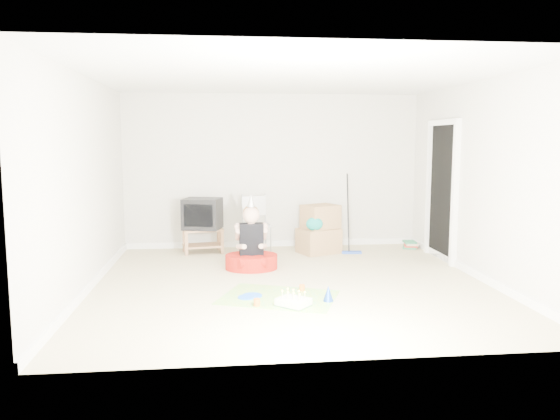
{
  "coord_description": "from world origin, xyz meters",
  "views": [
    {
      "loc": [
        -0.87,
        -6.76,
        1.82
      ],
      "look_at": [
        -0.1,
        0.4,
        0.9
      ],
      "focal_mm": 35.0,
      "sensor_mm": 36.0,
      "label": 1
    }
  ],
  "objects": [
    {
      "name": "book_pile",
      "position": [
        2.32,
        2.07,
        0.06
      ],
      "size": [
        0.31,
        0.35,
        0.13
      ],
      "color": "#297B4F",
      "rests_on": "ground"
    },
    {
      "name": "party_mat",
      "position": [
        -0.23,
        -0.61,
        0.0
      ],
      "size": [
        1.55,
        1.35,
        0.01
      ],
      "primitive_type": "cube",
      "rotation": [
        0.0,
        0.0,
        -0.38
      ],
      "color": "#DE2E7F",
      "rests_on": "ground"
    },
    {
      "name": "orange_cup_near",
      "position": [
        0.09,
        -0.38,
        0.04
      ],
      "size": [
        0.08,
        0.08,
        0.08
      ],
      "primitive_type": "cylinder",
      "rotation": [
        0.0,
        0.0,
        -0.34
      ],
      "color": "orange",
      "rests_on": "party_mat"
    },
    {
      "name": "floor_mop",
      "position": [
        1.21,
        1.75,
        0.26
      ],
      "size": [
        0.33,
        0.42,
        1.27
      ],
      "color": "#2447B6",
      "rests_on": "ground"
    },
    {
      "name": "blue_plate_far",
      "position": [
        -0.6,
        -0.6,
        0.01
      ],
      "size": [
        0.27,
        0.27,
        0.01
      ],
      "primitive_type": "cylinder",
      "rotation": [
        0.0,
        0.0,
        -0.41
      ],
      "color": "blue",
      "rests_on": "party_mat"
    },
    {
      "name": "blue_party_hat",
      "position": [
        0.32,
        -0.84,
        0.09
      ],
      "size": [
        0.17,
        0.17,
        0.18
      ],
      "primitive_type": "cone",
      "rotation": [
        0.0,
        0.0,
        -0.51
      ],
      "color": "#1946B1",
      "rests_on": "party_mat"
    },
    {
      "name": "seated_woman",
      "position": [
        -0.46,
        0.86,
        0.23
      ],
      "size": [
        0.76,
        0.76,
        1.07
      ],
      "color": "#B41B10",
      "rests_on": "ground"
    },
    {
      "name": "doorway_recess",
      "position": [
        2.48,
        1.2,
        1.02
      ],
      "size": [
        0.02,
        0.9,
        2.05
      ],
      "primitive_type": "cube",
      "color": "black",
      "rests_on": "ground"
    },
    {
      "name": "folding_chair",
      "position": [
        -0.32,
        1.97,
        0.46
      ],
      "size": [
        0.48,
        0.47,
        0.95
      ],
      "color": "gray",
      "rests_on": "ground"
    },
    {
      "name": "tv_stand",
      "position": [
        -1.18,
        2.07,
        0.24
      ],
      "size": [
        0.69,
        0.5,
        0.39
      ],
      "color": "#9A6A45",
      "rests_on": "ground"
    },
    {
      "name": "ground",
      "position": [
        0.0,
        0.0,
        0.0
      ],
      "size": [
        5.0,
        5.0,
        0.0
      ],
      "primitive_type": "plane",
      "color": "beige",
      "rests_on": "ground"
    },
    {
      "name": "blue_plate_near",
      "position": [
        -0.53,
        -0.54,
        0.01
      ],
      "size": [
        0.3,
        0.3,
        0.01
      ],
      "primitive_type": "cylinder",
      "rotation": [
        0.0,
        0.0,
        -0.33
      ],
      "color": "blue",
      "rests_on": "party_mat"
    },
    {
      "name": "cardboard_boxes",
      "position": [
        0.7,
        1.86,
        0.37
      ],
      "size": [
        0.75,
        0.69,
        0.78
      ],
      "color": "#A77D51",
      "rests_on": "ground"
    },
    {
      "name": "orange_cup_far",
      "position": [
        -0.5,
        -0.93,
        0.05
      ],
      "size": [
        0.1,
        0.1,
        0.08
      ],
      "primitive_type": "cylinder",
      "rotation": [
        0.0,
        0.0,
        -0.54
      ],
      "color": "orange",
      "rests_on": "party_mat"
    },
    {
      "name": "crt_tv",
      "position": [
        -1.18,
        2.07,
        0.64
      ],
      "size": [
        0.68,
        0.61,
        0.5
      ],
      "primitive_type": "cube",
      "rotation": [
        0.0,
        0.0,
        -0.25
      ],
      "color": "black",
      "rests_on": "tv_stand"
    },
    {
      "name": "birthday_cake",
      "position": [
        -0.1,
        -0.97,
        0.05
      ],
      "size": [
        0.42,
        0.41,
        0.15
      ],
      "color": "silver",
      "rests_on": "party_mat"
    }
  ]
}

